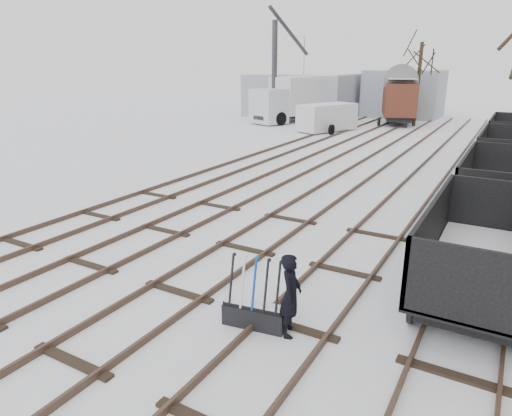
{
  "coord_description": "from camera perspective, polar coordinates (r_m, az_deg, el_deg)",
  "views": [
    {
      "loc": [
        6.34,
        -7.4,
        5.17
      ],
      "look_at": [
        0.18,
        3.33,
        1.2
      ],
      "focal_mm": 32.0,
      "sensor_mm": 36.0,
      "label": 1
    }
  ],
  "objects": [
    {
      "name": "ground",
      "position": [
        11.03,
        -9.64,
        -10.44
      ],
      "size": [
        120.0,
        120.0,
        0.0
      ],
      "primitive_type": "plane",
      "color": "white",
      "rests_on": "ground"
    },
    {
      "name": "tree_far_left",
      "position": [
        41.3,
        19.57,
        14.29
      ],
      "size": [
        0.3,
        0.3,
        6.73
      ],
      "primitive_type": "cylinder",
      "color": "black",
      "rests_on": "ground"
    },
    {
      "name": "shed_left",
      "position": [
        47.62,
        5.99,
        13.92
      ],
      "size": [
        10.0,
        8.0,
        4.1
      ],
      "color": "#989EAB",
      "rests_on": "ground"
    },
    {
      "name": "freight_wagon_a",
      "position": [
        11.41,
        25.93,
        -6.35
      ],
      "size": [
        2.18,
        5.45,
        2.23
      ],
      "color": "black",
      "rests_on": "ground"
    },
    {
      "name": "crane",
      "position": [
        41.74,
        2.44,
        14.16
      ],
      "size": [
        2.32,
        5.78,
        9.69
      ],
      "rotation": [
        0.0,
        0.0,
        -0.23
      ],
      "color": "#302F35",
      "rests_on": "ground"
    },
    {
      "name": "ground_frame",
      "position": [
        9.53,
        -0.16,
        -13.03
      ],
      "size": [
        1.35,
        0.6,
        1.49
      ],
      "rotation": [
        0.0,
        0.0,
        0.15
      ],
      "color": "black",
      "rests_on": "ground"
    },
    {
      "name": "worker",
      "position": [
        9.03,
        4.36,
        -10.82
      ],
      "size": [
        0.55,
        0.7,
        1.71
      ],
      "primitive_type": "imported",
      "rotation": [
        0.0,
        0.0,
        1.82
      ],
      "color": "black",
      "rests_on": "ground"
    },
    {
      "name": "lorry",
      "position": [
        42.26,
        4.99,
        13.45
      ],
      "size": [
        4.87,
        9.08,
        3.94
      ],
      "rotation": [
        0.0,
        0.0,
        -0.38
      ],
      "color": "black",
      "rests_on": "ground"
    },
    {
      "name": "freight_wagon_b",
      "position": [
        17.5,
        27.74,
        1.41
      ],
      "size": [
        2.18,
        5.45,
        2.23
      ],
      "color": "black",
      "rests_on": "ground"
    },
    {
      "name": "freight_wagon_c",
      "position": [
        23.76,
        28.61,
        5.13
      ],
      "size": [
        2.18,
        5.45,
        2.23
      ],
      "color": "black",
      "rests_on": "ground"
    },
    {
      "name": "freight_wagon_d",
      "position": [
        30.07,
        29.12,
        7.3
      ],
      "size": [
        2.18,
        5.45,
        2.23
      ],
      "color": "black",
      "rests_on": "ground"
    },
    {
      "name": "box_van_wagon",
      "position": [
        41.65,
        17.46,
        13.0
      ],
      "size": [
        4.12,
        5.69,
        3.91
      ],
      "rotation": [
        0.0,
        0.0,
        0.31
      ],
      "color": "black",
      "rests_on": "ground"
    },
    {
      "name": "panel_van",
      "position": [
        36.53,
        8.88,
        11.16
      ],
      "size": [
        3.76,
        5.19,
        2.1
      ],
      "rotation": [
        0.0,
        0.0,
        -0.4
      ],
      "color": "silver",
      "rests_on": "ground"
    },
    {
      "name": "shed_right",
      "position": [
        48.6,
        18.02,
        13.49
      ],
      "size": [
        7.0,
        6.0,
        4.5
      ],
      "color": "#989EAB",
      "rests_on": "ground"
    },
    {
      "name": "tracks",
      "position": [
        22.59,
        12.79,
        4.3
      ],
      "size": [
        13.9,
        52.0,
        0.16
      ],
      "color": "black",
      "rests_on": "ground"
    }
  ]
}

